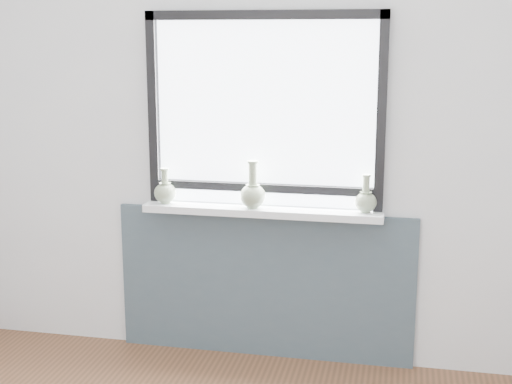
% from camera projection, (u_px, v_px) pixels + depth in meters
% --- Properties ---
extents(back_wall, '(3.60, 0.02, 2.60)m').
position_uv_depth(back_wall, '(266.00, 132.00, 3.91)').
color(back_wall, silver).
rests_on(back_wall, ground).
extents(apron_panel, '(1.70, 0.03, 0.86)m').
position_uv_depth(apron_panel, '(264.00, 284.00, 4.06)').
color(apron_panel, '#3E4E58').
rests_on(apron_panel, ground).
extents(windowsill, '(1.32, 0.18, 0.04)m').
position_uv_depth(windowsill, '(262.00, 211.00, 3.90)').
color(windowsill, white).
rests_on(windowsill, apron_panel).
extents(window, '(1.30, 0.06, 1.05)m').
position_uv_depth(window, '(264.00, 107.00, 3.84)').
color(window, black).
rests_on(window, windowsill).
extents(vase_a, '(0.12, 0.12, 0.20)m').
position_uv_depth(vase_a, '(165.00, 191.00, 3.99)').
color(vase_a, '#8FA17F').
rests_on(vase_a, windowsill).
extents(vase_b, '(0.14, 0.14, 0.26)m').
position_uv_depth(vase_b, '(253.00, 193.00, 3.87)').
color(vase_b, '#8FA17F').
rests_on(vase_b, windowsill).
extents(vase_c, '(0.12, 0.12, 0.20)m').
position_uv_depth(vase_c, '(366.00, 200.00, 3.78)').
color(vase_c, '#8FA17F').
rests_on(vase_c, windowsill).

